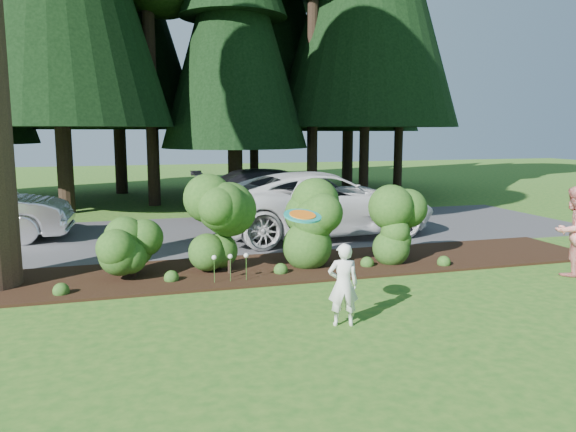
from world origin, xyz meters
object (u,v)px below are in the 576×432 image
object	(u,v)px
car_dark_suv	(277,193)
child	(343,285)
car_white_suv	(322,204)
adult	(573,231)
frisbee	(303,216)

from	to	relation	value
car_dark_suv	child	size ratio (longest dim) A/B	4.41
car_white_suv	child	world-z (taller)	car_white_suv
car_white_suv	car_dark_suv	size ratio (longest dim) A/B	1.14
car_white_suv	car_dark_suv	bearing A→B (deg)	-0.41
adult	car_dark_suv	bearing A→B (deg)	-73.99
car_white_suv	frisbee	xyz separation A→B (m)	(-2.75, -6.78, 0.78)
car_dark_suv	child	bearing A→B (deg)	172.77
car_white_suv	car_dark_suv	distance (m)	3.42
adult	child	bearing A→B (deg)	7.97
car_dark_suv	frisbee	distance (m)	10.51
car_dark_suv	child	world-z (taller)	car_dark_suv
car_white_suv	adult	bearing A→B (deg)	-153.58
car_white_suv	adult	world-z (taller)	adult
car_white_suv	child	bearing A→B (deg)	157.00
adult	frisbee	xyz separation A→B (m)	(-6.05, -1.51, 0.79)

